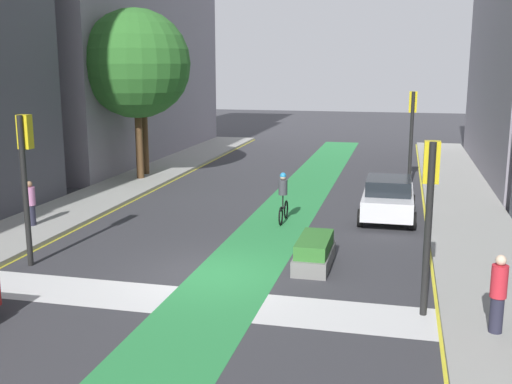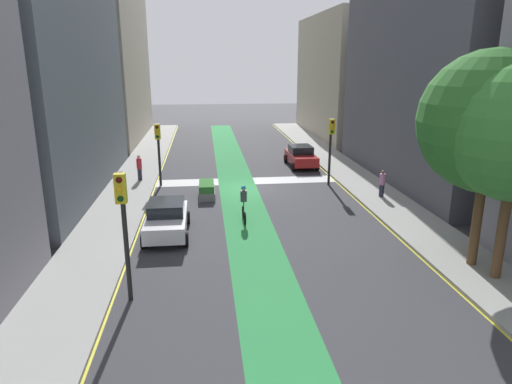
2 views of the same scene
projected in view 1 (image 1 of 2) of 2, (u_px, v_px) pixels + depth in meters
The scene contains 16 objects.
ground_plane at pixel (210, 274), 16.93m from camera, with size 120.00×120.00×0.00m, color #38383D.
bike_lane_paint at pixel (234, 276), 16.78m from camera, with size 2.40×60.00×0.01m, color #2D8C47.
crosswalk_band at pixel (186, 301), 15.03m from camera, with size 12.00×1.80×0.01m, color silver.
curb_stripe_left at pixel (18, 258), 18.30m from camera, with size 0.16×60.00×0.01m, color yellow.
sidewalk_right at pixel (500, 295), 15.21m from camera, with size 3.00×60.00×0.15m, color #9E9E99.
curb_stripe_right at pixel (436, 293), 15.57m from camera, with size 0.16×60.00×0.01m, color yellow.
traffic_signal_near_right at pixel (430, 194), 13.76m from camera, with size 0.35×0.52×4.01m.
traffic_signal_near_left at pixel (25, 161), 17.19m from camera, with size 0.35×0.52×4.30m.
traffic_signal_far_right at pixel (412, 121), 28.07m from camera, with size 0.35×0.52×4.45m.
car_white_right_far at pixel (388, 198), 22.87m from camera, with size 2.03×4.20×1.57m.
cyclist_in_lane at pixel (283, 196), 22.31m from camera, with size 0.32×1.73×1.86m.
pedestrian_sidewalk_right_a at pixel (498, 293), 12.77m from camera, with size 0.34×0.34×1.70m.
pedestrian_sidewalk_left_a at pixel (31, 203), 21.34m from camera, with size 0.34×0.34×1.57m.
street_tree_near at pixel (142, 68), 30.50m from camera, with size 4.75×4.75×7.72m.
street_tree_far at pixel (136, 64), 29.28m from camera, with size 5.18×5.18×8.13m.
median_planter at pixel (314, 253), 17.55m from camera, with size 0.96×2.34×0.85m.
Camera 1 is at (4.97, -15.38, 5.69)m, focal length 43.16 mm.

